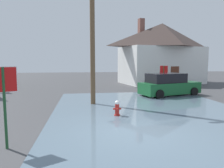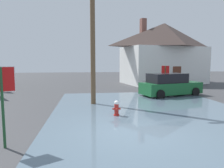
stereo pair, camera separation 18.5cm
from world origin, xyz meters
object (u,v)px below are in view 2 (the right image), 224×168
Objects in this scene: stop_sign_near at (2,90)px; fire_hydrant at (116,109)px; stop_sign_far at (165,73)px; utility_pole at (93,22)px; house at (164,52)px; parked_car at (170,85)px.

fire_hydrant is at bearing 39.00° from stop_sign_near.
fire_hydrant is at bearing -123.74° from stop_sign_far.
utility_pole reaches higher than house.
fire_hydrant is 0.08× the size of utility_pole.
utility_pole is 7.36m from parked_car.
stop_sign_far is (6.56, 5.53, -3.23)m from utility_pole.
stop_sign_near is 0.26× the size of utility_pole.
parked_car is at bearing 22.89° from utility_pole.
stop_sign_far is (5.57, 8.34, 1.17)m from fire_hydrant.
stop_sign_near is at bearing -115.59° from utility_pole.
utility_pole reaches higher than parked_car.
fire_hydrant is 5.31m from utility_pole.
parked_car is (-0.85, -3.12, -0.75)m from stop_sign_far.
house reaches higher than stop_sign_near.
stop_sign_far is at bearing 56.26° from fire_hydrant.
stop_sign_far is (9.38, 11.43, -0.20)m from stop_sign_near.
house is at bearing 56.32° from stop_sign_near.
utility_pole is 13.91m from house.
stop_sign_near is 14.79m from stop_sign_far.
stop_sign_near is 0.50× the size of parked_car.
fire_hydrant is at bearing -70.80° from utility_pole.
stop_sign_near reaches higher than fire_hydrant.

